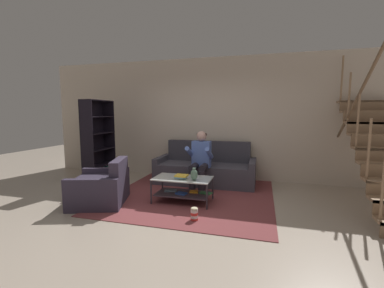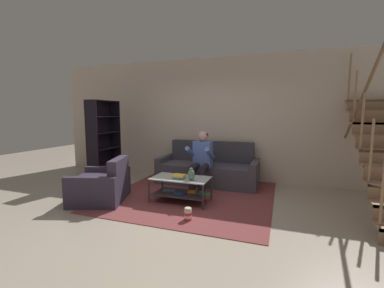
{
  "view_description": "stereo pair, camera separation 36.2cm",
  "coord_description": "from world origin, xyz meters",
  "px_view_note": "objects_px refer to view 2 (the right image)",
  "views": [
    {
      "loc": [
        1.33,
        -3.71,
        1.59
      ],
      "look_at": [
        0.02,
        1.07,
        0.99
      ],
      "focal_mm": 24.0,
      "sensor_mm": 36.0,
      "label": 1
    },
    {
      "loc": [
        1.68,
        -3.61,
        1.59
      ],
      "look_at": [
        0.02,
        1.07,
        0.99
      ],
      "focal_mm": 24.0,
      "sensor_mm": 36.0,
      "label": 2
    }
  ],
  "objects_px": {
    "vase": "(191,175)",
    "armchair": "(102,186)",
    "popcorn_tub": "(188,214)",
    "couch": "(208,170)",
    "person_seated_center": "(201,158)",
    "bookshelf": "(103,151)",
    "book_stack": "(179,176)",
    "coffee_table": "(181,186)"
  },
  "relations": [
    {
      "from": "vase",
      "to": "armchair",
      "type": "xyz_separation_m",
      "value": [
        -1.61,
        -0.33,
        -0.27
      ]
    },
    {
      "from": "popcorn_tub",
      "to": "couch",
      "type": "bearing_deg",
      "value": 97.79
    },
    {
      "from": "person_seated_center",
      "to": "bookshelf",
      "type": "bearing_deg",
      "value": 179.27
    },
    {
      "from": "book_stack",
      "to": "popcorn_tub",
      "type": "relative_size",
      "value": 1.12
    },
    {
      "from": "coffee_table",
      "to": "couch",
      "type": "bearing_deg",
      "value": 85.23
    },
    {
      "from": "person_seated_center",
      "to": "popcorn_tub",
      "type": "distance_m",
      "value": 1.68
    },
    {
      "from": "bookshelf",
      "to": "coffee_table",
      "type": "bearing_deg",
      "value": -19.96
    },
    {
      "from": "vase",
      "to": "book_stack",
      "type": "xyz_separation_m",
      "value": [
        -0.25,
        0.05,
        -0.06
      ]
    },
    {
      "from": "couch",
      "to": "person_seated_center",
      "type": "relative_size",
      "value": 1.82
    },
    {
      "from": "person_seated_center",
      "to": "vase",
      "type": "relative_size",
      "value": 5.69
    },
    {
      "from": "book_stack",
      "to": "armchair",
      "type": "xyz_separation_m",
      "value": [
        -1.36,
        -0.38,
        -0.21
      ]
    },
    {
      "from": "armchair",
      "to": "popcorn_tub",
      "type": "distance_m",
      "value": 1.81
    },
    {
      "from": "vase",
      "to": "book_stack",
      "type": "relative_size",
      "value": 0.93
    },
    {
      "from": "coffee_table",
      "to": "vase",
      "type": "xyz_separation_m",
      "value": [
        0.23,
        -0.11,
        0.26
      ]
    },
    {
      "from": "person_seated_center",
      "to": "book_stack",
      "type": "bearing_deg",
      "value": -98.18
    },
    {
      "from": "coffee_table",
      "to": "armchair",
      "type": "xyz_separation_m",
      "value": [
        -1.38,
        -0.44,
        -0.02
      ]
    },
    {
      "from": "couch",
      "to": "armchair",
      "type": "height_order",
      "value": "couch"
    },
    {
      "from": "bookshelf",
      "to": "popcorn_tub",
      "type": "xyz_separation_m",
      "value": [
        2.76,
        -1.58,
        -0.59
      ]
    },
    {
      "from": "book_stack",
      "to": "popcorn_tub",
      "type": "distance_m",
      "value": 0.87
    },
    {
      "from": "armchair",
      "to": "person_seated_center",
      "type": "bearing_deg",
      "value": 40.36
    },
    {
      "from": "person_seated_center",
      "to": "vase",
      "type": "height_order",
      "value": "person_seated_center"
    },
    {
      "from": "bookshelf",
      "to": "popcorn_tub",
      "type": "height_order",
      "value": "bookshelf"
    },
    {
      "from": "person_seated_center",
      "to": "vase",
      "type": "bearing_deg",
      "value": -82.85
    },
    {
      "from": "book_stack",
      "to": "person_seated_center",
      "type": "bearing_deg",
      "value": 81.82
    },
    {
      "from": "person_seated_center",
      "to": "coffee_table",
      "type": "height_order",
      "value": "person_seated_center"
    },
    {
      "from": "book_stack",
      "to": "bookshelf",
      "type": "xyz_separation_m",
      "value": [
        -2.35,
        0.92,
        0.21
      ]
    },
    {
      "from": "couch",
      "to": "armchair",
      "type": "xyz_separation_m",
      "value": [
        -1.49,
        -1.8,
        -0.04
      ]
    },
    {
      "from": "coffee_table",
      "to": "vase",
      "type": "bearing_deg",
      "value": -26.36
    },
    {
      "from": "coffee_table",
      "to": "book_stack",
      "type": "relative_size",
      "value": 4.49
    },
    {
      "from": "book_stack",
      "to": "popcorn_tub",
      "type": "xyz_separation_m",
      "value": [
        0.41,
        -0.66,
        -0.38
      ]
    },
    {
      "from": "book_stack",
      "to": "armchair",
      "type": "height_order",
      "value": "armchair"
    },
    {
      "from": "book_stack",
      "to": "bookshelf",
      "type": "bearing_deg",
      "value": 158.52
    },
    {
      "from": "coffee_table",
      "to": "vase",
      "type": "height_order",
      "value": "vase"
    },
    {
      "from": "couch",
      "to": "person_seated_center",
      "type": "height_order",
      "value": "person_seated_center"
    },
    {
      "from": "couch",
      "to": "vase",
      "type": "xyz_separation_m",
      "value": [
        0.12,
        -1.47,
        0.24
      ]
    },
    {
      "from": "vase",
      "to": "armchair",
      "type": "relative_size",
      "value": 0.18
    },
    {
      "from": "popcorn_tub",
      "to": "coffee_table",
      "type": "bearing_deg",
      "value": 118.69
    },
    {
      "from": "armchair",
      "to": "popcorn_tub",
      "type": "bearing_deg",
      "value": -9.14
    },
    {
      "from": "couch",
      "to": "vase",
      "type": "bearing_deg",
      "value": -85.41
    },
    {
      "from": "coffee_table",
      "to": "bookshelf",
      "type": "distance_m",
      "value": 2.54
    },
    {
      "from": "couch",
      "to": "book_stack",
      "type": "xyz_separation_m",
      "value": [
        -0.13,
        -1.42,
        0.17
      ]
    },
    {
      "from": "couch",
      "to": "person_seated_center",
      "type": "xyz_separation_m",
      "value": [
        0.0,
        -0.53,
        0.36
      ]
    }
  ]
}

